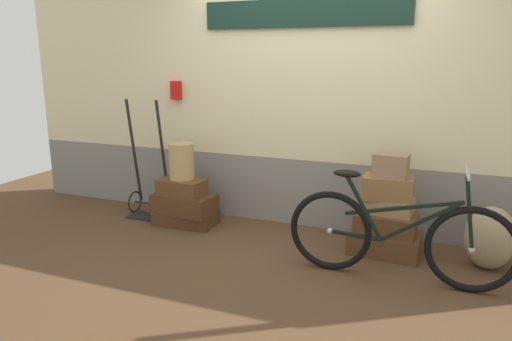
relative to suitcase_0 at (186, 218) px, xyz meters
name	(u,v)px	position (x,y,z in m)	size (l,w,h in m)	color
ground	(281,255)	(1.18, -0.35, -0.10)	(8.79, 5.20, 0.06)	#513823
station_building	(312,86)	(1.19, 0.50, 1.37)	(6.79, 0.74, 2.87)	gray
suitcase_0	(186,218)	(0.00, 0.00, 0.00)	(0.63, 0.37, 0.13)	#4C2D19
suitcase_1	(184,203)	(0.00, -0.02, 0.16)	(0.63, 0.36, 0.20)	#4C2D19
suitcase_2	(182,187)	(-0.01, -0.05, 0.35)	(0.47, 0.28, 0.17)	brown
suitcase_3	(385,243)	(2.05, -0.02, 0.03)	(0.61, 0.38, 0.20)	brown
suitcase_4	(386,223)	(2.04, -0.02, 0.22)	(0.52, 0.35, 0.18)	brown
suitcase_5	(389,206)	(2.06, 0.00, 0.38)	(0.41, 0.28, 0.13)	#9E754C
suitcase_6	(388,187)	(2.04, 0.01, 0.54)	(0.42, 0.28, 0.20)	olive
suitcase_7	(391,166)	(2.05, 0.00, 0.74)	(0.29, 0.19, 0.20)	#937051
wicker_basket	(182,161)	(-0.02, -0.02, 0.61)	(0.25, 0.25, 0.37)	tan
luggage_trolley	(149,188)	(-0.52, 0.10, 0.25)	(0.45, 0.34, 1.29)	black
burlap_sack	(490,238)	(2.88, -0.01, 0.20)	(0.40, 0.34, 0.53)	#9E8966
bicycle	(397,237)	(2.18, -0.52, 0.29)	(1.73, 0.46, 0.93)	black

